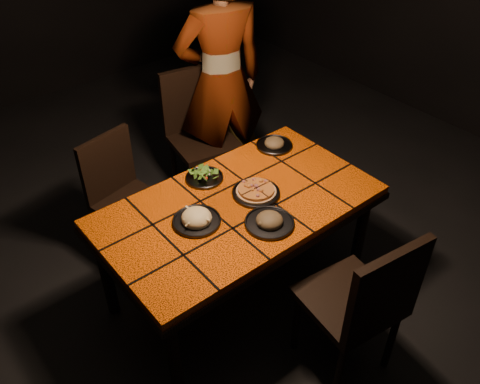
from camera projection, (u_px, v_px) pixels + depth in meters
room_shell at (238, 83)px, 2.45m from camera, size 6.04×7.04×3.08m
dining_table at (238, 213)px, 2.97m from camera, size 1.62×0.92×0.75m
chair_near at (364, 301)px, 2.56m from camera, size 0.52×0.52×1.02m
chair_far_left at (121, 190)px, 3.40m from camera, size 0.48×0.48×0.90m
chair_far_right at (198, 126)px, 3.90m from camera, size 0.53×0.53×1.02m
diner at (221, 81)px, 3.72m from camera, size 0.78×0.62×1.88m
plate_pizza at (256, 192)px, 2.97m from camera, size 0.28×0.28×0.04m
plate_pasta at (197, 219)px, 2.77m from camera, size 0.27×0.27×0.09m
plate_salad at (204, 176)px, 3.08m from camera, size 0.23×0.23×0.07m
plate_mushroom_a at (269, 221)px, 2.76m from camera, size 0.28×0.28×0.09m
plate_mushroom_b at (274, 144)px, 3.37m from camera, size 0.24×0.24×0.08m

